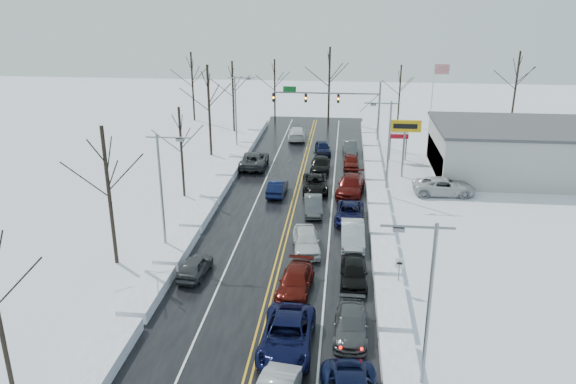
# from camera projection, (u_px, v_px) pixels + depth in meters

# --- Properties ---
(ground) EXTENTS (160.00, 160.00, 0.00)m
(ground) POSITION_uv_depth(u_px,v_px,m) (285.00, 235.00, 44.69)
(ground) COLOR silver
(ground) RESTS_ON ground
(road_surface) EXTENTS (14.00, 84.00, 0.01)m
(road_surface) POSITION_uv_depth(u_px,v_px,m) (288.00, 225.00, 46.55)
(road_surface) COLOR black
(road_surface) RESTS_ON ground
(snow_bank_left) EXTENTS (1.85, 72.00, 0.78)m
(snow_bank_left) POSITION_uv_depth(u_px,v_px,m) (198.00, 221.00, 47.29)
(snow_bank_left) COLOR white
(snow_bank_left) RESTS_ON ground
(snow_bank_right) EXTENTS (1.85, 72.00, 0.78)m
(snow_bank_right) POSITION_uv_depth(u_px,v_px,m) (380.00, 229.00, 45.82)
(snow_bank_right) COLOR white
(snow_bank_right) RESTS_ON ground
(traffic_signal_mast) EXTENTS (13.28, 0.39, 8.00)m
(traffic_signal_mast) POSITION_uv_depth(u_px,v_px,m) (338.00, 102.00, 68.67)
(traffic_signal_mast) COLOR slate
(traffic_signal_mast) RESTS_ON ground
(tires_plus_sign) EXTENTS (3.20, 0.34, 6.00)m
(tires_plus_sign) POSITION_uv_depth(u_px,v_px,m) (405.00, 130.00, 56.93)
(tires_plus_sign) COLOR slate
(tires_plus_sign) RESTS_ON ground
(used_vehicles_sign) EXTENTS (2.20, 0.22, 4.65)m
(used_vehicles_sign) POSITION_uv_depth(u_px,v_px,m) (399.00, 132.00, 63.12)
(used_vehicles_sign) COLOR slate
(used_vehicles_sign) RESTS_ON ground
(speed_limit_sign) EXTENTS (0.55, 0.09, 2.35)m
(speed_limit_sign) POSITION_uv_depth(u_px,v_px,m) (399.00, 268.00, 35.85)
(speed_limit_sign) COLOR slate
(speed_limit_sign) RESTS_ON ground
(flagpole) EXTENTS (1.87, 1.20, 10.00)m
(flagpole) POSITION_uv_depth(u_px,v_px,m) (433.00, 97.00, 69.26)
(flagpole) COLOR silver
(flagpole) RESTS_ON ground
(dealership_building) EXTENTS (20.40, 12.40, 5.30)m
(dealership_building) POSITION_uv_depth(u_px,v_px,m) (533.00, 150.00, 58.29)
(dealership_building) COLOR #A4A5A0
(dealership_building) RESTS_ON ground
(streetlight_se) EXTENTS (3.20, 0.25, 9.00)m
(streetlight_se) POSITION_uv_depth(u_px,v_px,m) (425.00, 299.00, 25.24)
(streetlight_se) COLOR slate
(streetlight_se) RESTS_ON ground
(streetlight_ne) EXTENTS (3.20, 0.25, 9.00)m
(streetlight_ne) POSITION_uv_depth(u_px,v_px,m) (387.00, 141.00, 51.43)
(streetlight_ne) COLOR slate
(streetlight_ne) RESTS_ON ground
(streetlight_sw) EXTENTS (3.20, 0.25, 9.00)m
(streetlight_sw) POSITION_uv_depth(u_px,v_px,m) (164.00, 185.00, 39.94)
(streetlight_sw) COLOR slate
(streetlight_sw) RESTS_ON ground
(streetlight_nw) EXTENTS (3.20, 0.25, 9.00)m
(streetlight_nw) POSITION_uv_depth(u_px,v_px,m) (237.00, 107.00, 66.13)
(streetlight_nw) COLOR slate
(streetlight_nw) RESTS_ON ground
(tree_left_b) EXTENTS (4.00, 4.00, 10.00)m
(tree_left_b) POSITION_uv_depth(u_px,v_px,m) (106.00, 170.00, 37.82)
(tree_left_b) COLOR #2D231C
(tree_left_b) RESTS_ON ground
(tree_left_c) EXTENTS (3.40, 3.40, 8.50)m
(tree_left_c) POSITION_uv_depth(u_px,v_px,m) (180.00, 135.00, 51.17)
(tree_left_c) COLOR #2D231C
(tree_left_c) RESTS_ON ground
(tree_left_d) EXTENTS (4.20, 4.20, 10.50)m
(tree_left_d) POSITION_uv_depth(u_px,v_px,m) (208.00, 93.00, 63.86)
(tree_left_d) COLOR #2D231C
(tree_left_d) RESTS_ON ground
(tree_left_e) EXTENTS (3.80, 3.80, 9.50)m
(tree_left_e) POSITION_uv_depth(u_px,v_px,m) (233.00, 83.00, 75.28)
(tree_left_e) COLOR #2D231C
(tree_left_e) RESTS_ON ground
(tree_far_a) EXTENTS (4.00, 4.00, 10.00)m
(tree_far_a) POSITION_uv_depth(u_px,v_px,m) (192.00, 73.00, 81.47)
(tree_far_a) COLOR #2D231C
(tree_far_a) RESTS_ON ground
(tree_far_b) EXTENTS (3.60, 3.60, 9.00)m
(tree_far_b) POSITION_uv_depth(u_px,v_px,m) (275.00, 78.00, 81.48)
(tree_far_b) COLOR #2D231C
(tree_far_b) RESTS_ON ground
(tree_far_c) EXTENTS (4.40, 4.40, 11.00)m
(tree_far_c) POSITION_uv_depth(u_px,v_px,m) (330.00, 71.00, 78.36)
(tree_far_c) COLOR #2D231C
(tree_far_c) RESTS_ON ground
(tree_far_d) EXTENTS (3.40, 3.40, 8.50)m
(tree_far_d) POSITION_uv_depth(u_px,v_px,m) (400.00, 83.00, 79.38)
(tree_far_d) COLOR #2D231C
(tree_far_d) RESTS_ON ground
(tree_far_e) EXTENTS (4.20, 4.20, 10.50)m
(tree_far_e) POSITION_uv_depth(u_px,v_px,m) (517.00, 74.00, 77.82)
(tree_far_e) COLOR #2D231C
(tree_far_e) RESTS_ON ground
(queued_car_2) EXTENTS (2.88, 6.10, 1.68)m
(queued_car_2) POSITION_uv_depth(u_px,v_px,m) (287.00, 349.00, 30.51)
(queued_car_2) COLOR black
(queued_car_2) RESTS_ON ground
(queued_car_3) EXTENTS (2.44, 5.12, 1.44)m
(queued_car_3) POSITION_uv_depth(u_px,v_px,m) (295.00, 291.00, 36.34)
(queued_car_3) COLOR #4E0F0A
(queued_car_3) RESTS_ON ground
(queued_car_4) EXTENTS (2.59, 5.04, 1.64)m
(queued_car_4) POSITION_uv_depth(u_px,v_px,m) (306.00, 250.00, 42.04)
(queued_car_4) COLOR silver
(queued_car_4) RESTS_ON ground
(queued_car_5) EXTENTS (1.91, 4.49, 1.44)m
(queued_car_5) POSITION_uv_depth(u_px,v_px,m) (313.00, 213.00, 49.11)
(queued_car_5) COLOR #3E4143
(queued_car_5) RESTS_ON ground
(queued_car_6) EXTENTS (2.82, 5.42, 1.46)m
(queued_car_6) POSITION_uv_depth(u_px,v_px,m) (315.00, 191.00, 54.52)
(queued_car_6) COLOR black
(queued_car_6) RESTS_ON ground
(queued_car_7) EXTENTS (2.04, 4.97, 1.44)m
(queued_car_7) POSITION_uv_depth(u_px,v_px,m) (320.00, 171.00, 60.42)
(queued_car_7) COLOR black
(queued_car_7) RESTS_ON ground
(queued_car_8) EXTENTS (2.24, 4.42, 1.44)m
(queued_car_8) POSITION_uv_depth(u_px,v_px,m) (323.00, 154.00, 66.78)
(queued_car_8) COLOR black
(queued_car_8) RESTS_ON ground
(queued_car_11) EXTENTS (2.01, 4.71, 1.36)m
(queued_car_11) POSITION_uv_depth(u_px,v_px,m) (350.00, 335.00, 31.76)
(queued_car_11) COLOR #424547
(queued_car_11) RESTS_ON ground
(queued_car_12) EXTENTS (1.82, 4.47, 1.52)m
(queued_car_12) POSITION_uv_depth(u_px,v_px,m) (353.00, 283.00, 37.40)
(queued_car_12) COLOR black
(queued_car_12) RESTS_ON ground
(queued_car_13) EXTENTS (1.85, 5.02, 1.64)m
(queued_car_13) POSITION_uv_depth(u_px,v_px,m) (352.00, 244.00, 43.09)
(queued_car_13) COLOR #A9ABB1
(queued_car_13) RESTS_ON ground
(queued_car_14) EXTENTS (2.58, 5.16, 1.40)m
(queued_car_14) POSITION_uv_depth(u_px,v_px,m) (349.00, 220.00, 47.51)
(queued_car_14) COLOR black
(queued_car_14) RESTS_ON ground
(queued_car_15) EXTENTS (3.08, 6.06, 1.68)m
(queued_car_15) POSITION_uv_depth(u_px,v_px,m) (350.00, 193.00, 53.76)
(queued_car_15) COLOR #4A0C09
(queued_car_15) RESTS_ON ground
(queued_car_16) EXTENTS (1.67, 4.10, 1.40)m
(queued_car_16) POSITION_uv_depth(u_px,v_px,m) (351.00, 167.00, 61.65)
(queued_car_16) COLOR #500F0A
(queued_car_16) RESTS_ON ground
(queued_car_17) EXTENTS (1.92, 4.55, 1.46)m
(queued_car_17) POSITION_uv_depth(u_px,v_px,m) (350.00, 154.00, 66.79)
(queued_car_17) COLOR #3E4043
(queued_car_17) RESTS_ON ground
(oncoming_car_0) EXTENTS (1.70, 4.41, 1.43)m
(oncoming_car_0) POSITION_uv_depth(u_px,v_px,m) (277.00, 195.00, 53.48)
(oncoming_car_0) COLOR black
(oncoming_car_0) RESTS_ON ground
(oncoming_car_1) EXTENTS (2.90, 6.09, 1.68)m
(oncoming_car_1) POSITION_uv_depth(u_px,v_px,m) (254.00, 167.00, 61.80)
(oncoming_car_1) COLOR #383B3D
(oncoming_car_1) RESTS_ON ground
(oncoming_car_2) EXTENTS (2.57, 5.69, 1.62)m
(oncoming_car_2) POSITION_uv_depth(u_px,v_px,m) (297.00, 139.00, 73.31)
(oncoming_car_2) COLOR silver
(oncoming_car_2) RESTS_ON ground
(oncoming_car_3) EXTENTS (1.92, 4.13, 1.37)m
(oncoming_car_3) POSITION_uv_depth(u_px,v_px,m) (196.00, 275.00, 38.40)
(oncoming_car_3) COLOR #393B3E
(oncoming_car_3) RESTS_ON ground
(parked_car_0) EXTENTS (5.96, 2.94, 1.63)m
(parked_car_0) POSITION_uv_depth(u_px,v_px,m) (443.00, 194.00, 53.50)
(parked_car_0) COLOR silver
(parked_car_0) RESTS_ON ground
(parked_car_1) EXTENTS (2.84, 5.92, 1.66)m
(parked_car_1) POSITION_uv_depth(u_px,v_px,m) (466.00, 179.00, 57.79)
(parked_car_1) COLOR #3A3D3F
(parked_car_1) RESTS_ON ground
(parked_car_2) EXTENTS (2.08, 4.65, 1.55)m
(parked_car_2) POSITION_uv_depth(u_px,v_px,m) (438.00, 161.00, 63.92)
(parked_car_2) COLOR black
(parked_car_2) RESTS_ON ground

